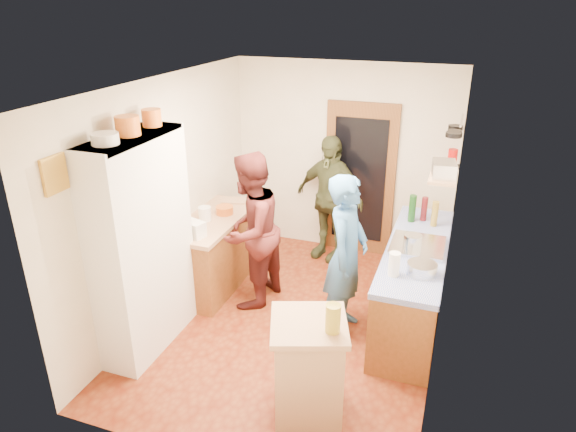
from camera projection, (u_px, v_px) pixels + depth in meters
The scene contains 44 objects.
floor at pixel (295, 322), 5.73m from camera, with size 3.00×4.00×0.02m, color brown.
ceiling at pixel (296, 83), 4.69m from camera, with size 3.00×4.00×0.02m, color silver.
wall_back at pixel (343, 160), 6.95m from camera, with size 3.00×0.02×2.60m, color beige.
wall_front at pixel (200, 324), 3.47m from camera, with size 3.00×0.02×2.60m, color beige.
wall_left at pixel (166, 196), 5.67m from camera, with size 0.02×4.00×2.60m, color beige.
wall_right at pixel (450, 235), 4.75m from camera, with size 0.02×4.00×2.60m, color beige.
door_frame at pixel (360, 180), 6.94m from camera, with size 0.95×0.06×2.10m, color brown.
door_glass at pixel (359, 181), 6.91m from camera, with size 0.70×0.02×1.70m, color black.
hutch_body at pixel (143, 246), 4.99m from camera, with size 0.40×1.20×2.20m, color white.
hutch_top_shelf at pixel (129, 137), 4.57m from camera, with size 0.40×1.14×0.04m, color white.
plate_stack at pixel (105, 139), 4.26m from camera, with size 0.23×0.23×0.10m, color white.
orange_pot_a at pixel (128, 126), 4.52m from camera, with size 0.22×0.22×0.17m, color orange.
orange_pot_b at pixel (152, 118), 4.85m from camera, with size 0.18×0.18×0.16m, color orange.
left_counter_base at pixel (215, 253), 6.31m from camera, with size 0.60×1.40×0.85m, color brown.
left_counter_top at pixel (213, 220), 6.13m from camera, with size 0.64×1.44×0.05m, color tan.
toaster at pixel (194, 229), 5.62m from camera, with size 0.24×0.16×0.18m, color white.
kettle at pixel (205, 214), 6.03m from camera, with size 0.15×0.15×0.17m, color white.
orange_bowl at pixel (225, 210), 6.23m from camera, with size 0.21×0.21×0.09m, color orange.
chopping_board at pixel (234, 200), 6.62m from camera, with size 0.30×0.22×0.03m, color tan.
right_counter_base at pixel (413, 285), 5.62m from camera, with size 0.60×2.20×0.84m, color brown.
right_counter_top at pixel (417, 249), 5.44m from camera, with size 0.62×2.22×0.06m, color #1D37B0.
hob at pixel (418, 245), 5.41m from camera, with size 0.55×0.58×0.04m, color silver.
pot_on_hob at pixel (413, 240), 5.34m from camera, with size 0.19×0.19×0.12m, color silver.
bottle_a at pixel (412, 208), 5.97m from camera, with size 0.08×0.08×0.33m, color #143F14.
bottle_b at pixel (424, 209), 6.01m from camera, with size 0.07×0.07×0.29m, color #591419.
bottle_c at pixel (435, 214), 5.86m from camera, with size 0.07×0.07×0.30m, color olive.
paper_towel at pixel (394, 264), 4.83m from camera, with size 0.11×0.11×0.24m, color white.
mixing_bowl at pixel (422, 269), 4.87m from camera, with size 0.29×0.29×0.11m, color silver.
island_base at pixel (308, 370), 4.34m from camera, with size 0.55×0.55×0.86m, color tan.
island_top at pixel (309, 325), 4.16m from camera, with size 0.62×0.62×0.05m, color tan.
cutting_board at pixel (303, 320), 4.20m from camera, with size 0.35×0.28×0.02m, color white.
oil_jar at pixel (333, 318), 3.99m from camera, with size 0.12×0.12×0.24m, color #AD9E2D.
pan_rail at pixel (462, 120), 5.79m from camera, with size 0.02×0.02×0.65m, color silver.
pan_hang_a at pixel (454, 135), 5.70m from camera, with size 0.18×0.18×0.05m, color black.
pan_hang_b at pixel (455, 132), 5.89m from camera, with size 0.16×0.16×0.05m, color black.
pan_hang_c at pixel (456, 128), 6.05m from camera, with size 0.17×0.17×0.05m, color black.
wall_shelf at pixel (443, 178), 5.02m from camera, with size 0.26×0.42×0.03m, color tan.
radio at pixel (444, 169), 4.99m from camera, with size 0.22×0.30×0.15m, color silver.
ext_bracket at pixel (456, 167), 6.17m from camera, with size 0.06×0.10×0.04m, color black.
fire_extinguisher at pixel (452, 162), 6.17m from camera, with size 0.11×0.11×0.32m, color red.
picture_frame at pixel (54, 174), 4.02m from camera, with size 0.03×0.25×0.30m, color gold.
person_hob at pixel (349, 257), 5.25m from camera, with size 0.64×0.42×1.76m, color #3668A4.
person_left at pixel (255, 230), 5.79m from camera, with size 0.88×0.69×1.82m, color #4D1B1A.
person_back at pixel (330, 199), 6.82m from camera, with size 1.01×0.42×1.72m, color #383E22.
Camera 1 is at (1.53, -4.54, 3.34)m, focal length 32.00 mm.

